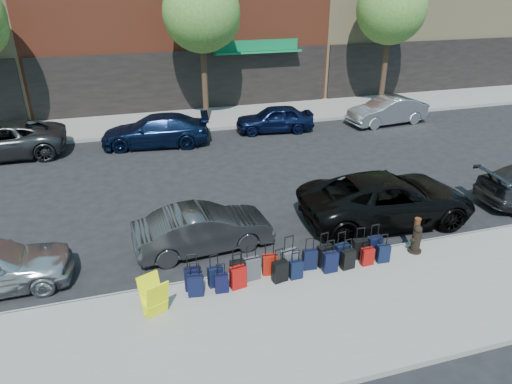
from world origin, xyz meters
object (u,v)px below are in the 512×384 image
object	(u,v)px
bollard	(416,233)
car_far_1	(156,131)
tree_right	(394,11)
suitcase_front_5	(290,261)
fire_hydrant	(416,240)
car_near_1	(203,229)
tree_center	(204,15)
car_near_2	(387,199)
display_rack	(154,297)
car_far_2	(275,119)
car_far_3	(387,111)

from	to	relation	value
bollard	car_far_1	size ratio (longest dim) A/B	0.20
tree_right	car_far_1	bearing A→B (deg)	-167.85
suitcase_front_5	fire_hydrant	world-z (taller)	suitcase_front_5
car_far_1	bollard	bearing A→B (deg)	36.20
car_near_1	bollard	bearing A→B (deg)	-113.36
fire_hydrant	tree_center	bearing A→B (deg)	85.54
suitcase_front_5	car_near_2	distance (m)	4.51
suitcase_front_5	fire_hydrant	distance (m)	3.71
display_rack	car_far_2	size ratio (longest dim) A/B	0.24
car_near_1	car_far_1	distance (m)	9.44
car_near_1	car_far_3	world-z (taller)	car_far_3
tree_right	suitcase_front_5	world-z (taller)	tree_right
fire_hydrant	car_near_2	distance (m)	2.13
display_rack	car_far_1	bearing A→B (deg)	62.10
bollard	car_near_1	size ratio (longest dim) A/B	0.25
suitcase_front_5	car_far_2	distance (m)	12.39
car_far_1	display_rack	bearing A→B (deg)	2.39
car_near_1	car_far_1	xyz separation A→B (m)	(-0.48, 9.43, 0.07)
bollard	car_far_1	distance (m)	12.90
tree_right	car_near_1	distance (m)	18.61
suitcase_front_5	display_rack	xyz separation A→B (m)	(-3.50, -0.64, 0.13)
suitcase_front_5	car_far_1	world-z (taller)	car_far_1
car_far_1	car_far_3	distance (m)	12.06
bollard	car_far_3	world-z (taller)	car_far_3
fire_hydrant	car_far_3	size ratio (longest dim) A/B	0.19
car_near_1	car_far_3	bearing A→B (deg)	-55.54
tree_center	car_far_2	xyz separation A→B (m)	(2.87, -2.48, -4.75)
car_near_1	suitcase_front_5	bearing A→B (deg)	-141.32
fire_hydrant	car_near_1	world-z (taller)	car_near_1
tree_right	tree_center	bearing A→B (deg)	180.00
fire_hydrant	display_rack	size ratio (longest dim) A/B	0.89
car_near_2	car_far_2	distance (m)	9.85
tree_center	car_near_1	size ratio (longest dim) A/B	1.86
tree_right	display_rack	bearing A→B (deg)	-134.45
tree_center	car_far_2	size ratio (longest dim) A/B	1.88
tree_center	car_far_3	xyz separation A→B (m)	(9.00, -2.93, -4.70)
tree_center	suitcase_front_5	xyz separation A→B (m)	(-0.70, -14.34, -4.93)
bollard	display_rack	bearing A→B (deg)	-174.34
display_rack	car_near_1	bearing A→B (deg)	35.98
display_rack	car_near_2	bearing A→B (deg)	-2.99
suitcase_front_5	car_far_3	world-z (taller)	car_far_3
tree_center	display_rack	distance (m)	16.29
fire_hydrant	car_near_2	size ratio (longest dim) A/B	0.15
tree_center	car_far_1	bearing A→B (deg)	-136.35
car_near_1	car_far_2	distance (m)	11.27
fire_hydrant	car_far_2	world-z (taller)	car_far_2
tree_right	car_far_2	bearing A→B (deg)	-161.97
suitcase_front_5	car_near_1	world-z (taller)	car_near_1
car_near_1	car_far_3	xyz separation A→B (m)	(11.58, 9.42, 0.06)
display_rack	tree_right	bearing A→B (deg)	23.05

